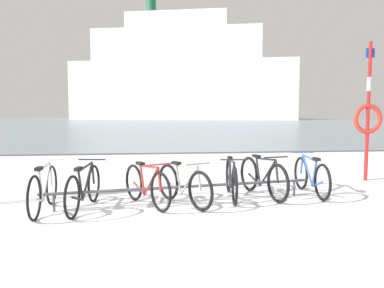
{
  "coord_description": "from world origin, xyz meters",
  "views": [
    {
      "loc": [
        -0.67,
        -4.21,
        1.54
      ],
      "look_at": [
        0.44,
        5.22,
        0.75
      ],
      "focal_mm": 35.36,
      "sensor_mm": 36.0,
      "label": 1
    }
  ],
  "objects": [
    {
      "name": "ferry_ship",
      "position": [
        7.01,
        80.59,
        9.63
      ],
      "size": [
        50.07,
        23.95,
        28.69
      ],
      "color": "white",
      "rests_on": "ground"
    },
    {
      "name": "bicycle_5",
      "position": [
        1.42,
        2.44,
        0.36
      ],
      "size": [
        0.53,
        1.71,
        0.79
      ],
      "color": "black",
      "rests_on": "ground"
    },
    {
      "name": "bicycle_0",
      "position": [
        -2.28,
        1.79,
        0.36
      ],
      "size": [
        0.46,
        1.64,
        0.78
      ],
      "color": "black",
      "rests_on": "ground"
    },
    {
      "name": "bicycle_3",
      "position": [
        -0.09,
        1.96,
        0.34
      ],
      "size": [
        0.81,
        1.43,
        0.75
      ],
      "color": "black",
      "rests_on": "ground"
    },
    {
      "name": "bicycle_2",
      "position": [
        -0.7,
        1.98,
        0.34
      ],
      "size": [
        0.78,
        1.44,
        0.75
      ],
      "color": "black",
      "rests_on": "ground"
    },
    {
      "name": "bicycle_6",
      "position": [
        2.37,
        2.5,
        0.35
      ],
      "size": [
        0.46,
        1.65,
        0.77
      ],
      "color": "black",
      "rests_on": "ground"
    },
    {
      "name": "bicycle_4",
      "position": [
        0.82,
        2.38,
        0.35
      ],
      "size": [
        0.46,
        1.73,
        0.77
      ],
      "color": "black",
      "rests_on": "ground"
    },
    {
      "name": "bike_rack",
      "position": [
        -0.05,
        2.12,
        0.27
      ],
      "size": [
        4.63,
        0.8,
        0.31
      ],
      "color": "#4C5156",
      "rests_on": "ground"
    },
    {
      "name": "bicycle_1",
      "position": [
        -1.68,
        1.85,
        0.35
      ],
      "size": [
        0.46,
        1.7,
        0.76
      ],
      "color": "black",
      "rests_on": "ground"
    },
    {
      "name": "ground",
      "position": [
        0.0,
        53.9,
        -0.04
      ],
      "size": [
        80.0,
        132.0,
        0.08
      ],
      "color": "white"
    },
    {
      "name": "rescue_post",
      "position": [
        4.25,
        3.78,
        1.49
      ],
      "size": [
        0.69,
        0.11,
        3.11
      ],
      "color": "red",
      "rests_on": "ground"
    }
  ]
}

